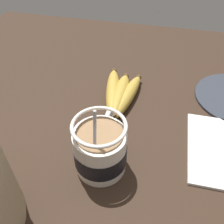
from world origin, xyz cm
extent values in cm
cube|color=#332319|center=(0.00, 0.00, 1.65)|extent=(117.57, 117.57, 3.30)
cylinder|color=white|center=(-2.73, 3.87, 7.44)|extent=(8.81, 8.81, 8.26)
cylinder|color=black|center=(-2.73, 3.87, 6.86)|extent=(9.01, 9.01, 3.56)
torus|color=white|center=(2.65, 3.87, 8.39)|extent=(5.78, 0.90, 5.78)
cylinder|color=#997551|center=(-2.73, 3.87, 11.67)|extent=(7.61, 7.61, 0.40)
torus|color=white|center=(-2.73, 3.87, 13.47)|extent=(8.81, 8.81, 0.60)
cylinder|color=#B2B2B7|center=(-5.39, 3.87, 11.37)|extent=(2.72, 0.50, 13.21)
ellipsoid|color=#B2B2B7|center=(-4.27, 3.87, 4.80)|extent=(3.00, 2.00, 0.80)
cylinder|color=#4C381E|center=(6.90, 4.21, 5.86)|extent=(2.00, 2.00, 3.00)
ellipsoid|color=#B79338|center=(15.87, 2.64, 4.80)|extent=(16.48, 5.75, 3.00)
sphere|color=#4C381E|center=(23.85, 1.24, 4.80)|extent=(1.35, 1.35, 1.35)
ellipsoid|color=#B79338|center=(15.64, 4.32, 4.95)|extent=(15.52, 3.50, 3.30)
sphere|color=#4C381E|center=(23.38, 4.42, 4.95)|extent=(1.48, 1.48, 1.48)
ellipsoid|color=#B79338|center=(16.47, 6.14, 4.89)|extent=(17.80, 6.57, 3.17)
sphere|color=#4C381E|center=(25.06, 7.87, 4.89)|extent=(1.43, 1.43, 1.43)
cube|color=white|center=(5.50, -17.18, 3.60)|extent=(17.35, 12.20, 0.60)
camera|label=1|loc=(-27.87, -4.07, 40.56)|focal=40.00mm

